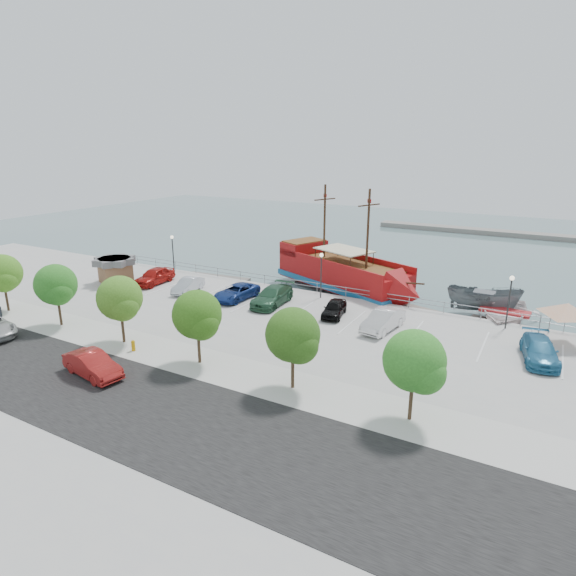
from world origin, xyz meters
The scene contains 32 objects.
ground centered at (0.00, 0.00, -1.00)m, with size 160.00×160.00×0.00m, color #4B6B6E.
land_slab centered at (0.00, -21.00, -0.60)m, with size 100.00×58.00×1.20m, color #A1A1A1.
street centered at (0.00, -16.00, 0.01)m, with size 100.00×8.00×0.04m, color black.
sidewalk centered at (0.00, -10.00, 0.01)m, with size 100.00×4.00×0.05m, color #B9B8B4.
seawall_railing centered at (0.00, 7.80, 0.53)m, with size 50.00×0.06×1.00m.
far_shore centered at (10.00, 55.00, -0.60)m, with size 40.00×3.00×0.80m, color gray.
pirate_ship centered at (0.84, 11.85, 0.90)m, with size 18.13×11.32×11.32m.
patrol_boat centered at (13.65, 11.74, 0.23)m, with size 2.39×6.36×2.46m, color slate.
speedboat centered at (15.57, 10.47, -0.25)m, with size 5.16×7.23×1.50m, color silver.
dock_west centered at (-14.32, 9.20, -0.78)m, with size 7.67×2.19×0.44m, color slate.
dock_mid centered at (8.29, 9.20, -0.78)m, with size 7.64×2.18×0.44m, color gray.
dock_east centered at (16.00, 9.20, -0.82)m, with size 6.33×1.81×0.36m, color slate.
shed centered at (-20.85, 0.85, 1.39)m, with size 4.20×4.20×2.62m.
canopy_tent centered at (19.90, 5.45, 3.03)m, with size 5.10×5.10×3.48m.
street_sedan centered at (-5.62, -14.67, 0.75)m, with size 1.60×4.58×1.51m, color maroon.
fire_hydrant centered at (-6.21, -10.80, 0.45)m, with size 0.29×0.29×0.83m.
lamp_post_left centered at (-18.00, 6.50, 2.94)m, with size 0.36×0.36×4.28m.
lamp_post_mid centered at (0.00, 6.50, 2.94)m, with size 0.36×0.36×4.28m.
lamp_post_right centered at (16.00, 6.50, 2.94)m, with size 0.36×0.36×4.28m.
tree_a centered at (-21.85, -10.07, 3.30)m, with size 3.30×3.20×5.00m.
tree_b centered at (-14.85, -10.07, 3.30)m, with size 3.30×3.20×5.00m.
tree_c centered at (-7.85, -10.07, 3.30)m, with size 3.30×3.20×5.00m.
tree_d centered at (-0.85, -10.07, 3.30)m, with size 3.30×3.20×5.00m.
tree_e centered at (6.15, -10.07, 3.30)m, with size 3.30×3.20×5.00m.
tree_f centered at (13.15, -10.07, 3.30)m, with size 3.30×3.20×5.00m.
parked_car_a centered at (-16.95, 2.40, 0.84)m, with size 1.98×4.92×1.67m, color #A71510.
parked_car_b centered at (-12.05, 1.85, 0.69)m, with size 1.46×4.18×1.38m, color silver.
parked_car_c centered at (-6.63, 2.30, 0.69)m, with size 2.31×5.00×1.39m, color navy.
parked_car_d centered at (-2.95, 2.60, 0.80)m, with size 2.25×5.53×1.60m, color #285538.
parked_car_e centered at (3.11, 2.59, 0.67)m, with size 1.59×3.94×1.34m, color black.
parked_car_f centered at (7.69, 1.52, 0.79)m, with size 1.67×4.79×1.58m, color silver.
parked_car_h centered at (18.56, 1.31, 0.73)m, with size 2.04×5.02×1.46m, color teal.
Camera 1 is at (18.23, -32.50, 13.95)m, focal length 30.00 mm.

